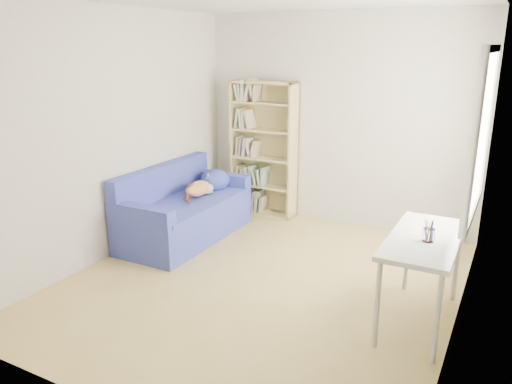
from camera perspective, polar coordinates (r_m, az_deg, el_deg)
ground at (r=4.91m, az=0.64°, el=-10.23°), size 4.00×4.00×0.00m
room_shell at (r=4.41m, az=2.07°, el=9.02°), size 3.54×4.04×2.62m
sofa at (r=5.97m, az=-8.12°, el=-2.07°), size 0.83×1.72×0.85m
bookshelf at (r=6.61m, az=0.86°, el=4.31°), size 0.88×0.27×1.77m
desk at (r=4.20m, az=18.64°, el=-5.89°), size 0.53×1.15×0.75m
pen_cup at (r=4.07m, az=19.14°, el=-4.49°), size 0.09×0.09×0.17m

